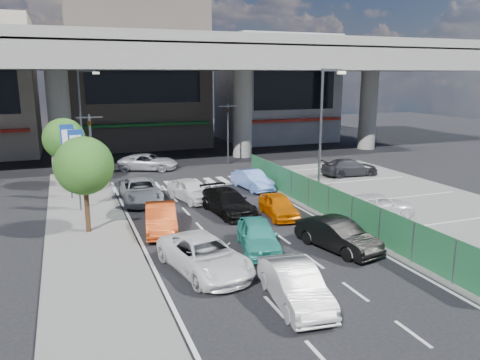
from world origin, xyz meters
name	(u,v)px	position (x,y,z in m)	size (l,w,h in m)	color
ground	(251,243)	(0.00, 0.00, 0.00)	(120.00, 120.00, 0.00)	black
parking_lot	(413,208)	(11.00, 2.00, 0.03)	(12.00, 28.00, 0.06)	slate
sidewalk_left	(89,232)	(-7.00, 4.00, 0.06)	(4.00, 30.00, 0.12)	slate
fence_run	(339,207)	(5.30, 1.00, 0.90)	(0.16, 22.00, 1.80)	#205E36
expressway	(155,61)	(0.00, 22.00, 8.76)	(64.00, 14.00, 10.75)	slate
building_center	(136,76)	(0.00, 32.97, 7.49)	(14.00, 10.90, 15.00)	gray
building_east	(275,89)	(16.00, 31.97, 5.99)	(12.00, 10.90, 12.00)	gray
traffic_light_left	(90,134)	(-6.20, 12.00, 3.94)	(1.60, 1.24, 5.20)	#595B60
traffic_light_right	(228,119)	(5.50, 19.00, 3.94)	(1.60, 1.24, 5.20)	#595B60
street_lamp_right	(323,122)	(7.17, 6.00, 4.77)	(1.65, 0.22, 8.00)	#595B60
street_lamp_left	(83,114)	(-6.33, 18.00, 4.77)	(1.65, 0.22, 8.00)	#595B60
signboard_near	(77,159)	(-7.20, 7.99, 3.06)	(0.80, 0.14, 4.70)	#595B60
signboard_far	(68,151)	(-7.60, 10.99, 3.06)	(0.80, 0.14, 4.70)	#595B60
tree_near	(84,166)	(-7.00, 4.00, 3.39)	(2.80, 2.80, 4.80)	#382314
tree_far	(64,139)	(-7.80, 14.50, 3.39)	(2.80, 2.80, 4.80)	#382314
hatch_white_back_mid	(295,285)	(-0.86, -6.02, 0.69)	(1.46, 4.19, 1.38)	silver
sedan_white_mid_left	(205,255)	(-2.97, -2.40, 0.69)	(2.29, 4.97, 1.38)	white
taxi_teal_mid	(258,236)	(-0.08, -1.00, 0.68)	(1.61, 4.01, 1.36)	teal
hatch_black_mid_right	(338,235)	(3.24, -2.20, 0.69)	(1.46, 4.19, 1.38)	black
taxi_orange_left	(161,218)	(-3.62, 3.02, 0.69)	(1.46, 4.19, 1.38)	#BD4115
sedan_black_mid	(228,202)	(0.52, 4.79, 0.67)	(1.87, 4.60, 1.34)	black
taxi_orange_right	(279,206)	(2.93, 3.27, 0.63)	(1.48, 3.67, 1.25)	orange
wagon_silver_front_left	(140,191)	(-3.66, 9.09, 0.69)	(2.29, 4.97, 1.38)	#989A9F
sedan_white_front_mid	(190,190)	(-0.73, 8.23, 0.68)	(1.61, 3.99, 1.36)	white
kei_truck_front_right	(252,180)	(3.97, 9.65, 0.65)	(1.37, 3.92, 1.29)	#6C98F2
crossing_wagon_silver	(148,162)	(-1.50, 18.71, 0.66)	(2.19, 4.74, 1.32)	#B3B4BC
parked_sedan_white	(377,205)	(7.69, 1.01, 0.76)	(1.65, 4.10, 1.40)	silver
parked_sedan_dgrey	(350,167)	(12.49, 10.79, 0.70)	(1.81, 4.44, 1.29)	#2A2A2E
traffic_cone	(351,203)	(7.45, 3.09, 0.38)	(0.33, 0.33, 0.64)	#FF530E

